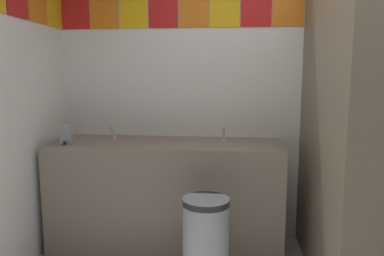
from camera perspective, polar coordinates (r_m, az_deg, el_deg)
wall_back at (r=3.28m, az=11.98°, el=6.69°), size 3.71×0.09×2.71m
vanity_counter at (r=3.13m, az=-4.03°, el=-10.12°), size 1.89×0.61×0.89m
faucet_left at (r=3.21m, az=-12.14°, el=-0.79°), size 0.04×0.10×0.14m
faucet_right at (r=3.05m, az=4.93°, el=-1.11°), size 0.04×0.10×0.14m
soap_dispenser at (r=3.06m, az=-18.99°, el=-0.99°), size 0.09×0.09×0.16m
stall_divider at (r=2.48m, az=24.55°, el=-1.39°), size 0.92×1.30×2.12m
toilet at (r=3.26m, az=26.06°, el=-13.02°), size 0.39×0.49×0.74m
trash_bin at (r=2.52m, az=2.17°, el=-17.97°), size 0.31×0.31×0.66m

